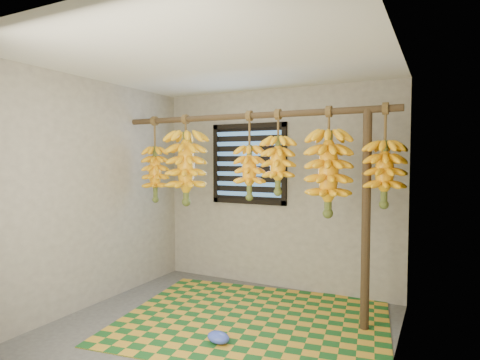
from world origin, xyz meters
The scene contains 16 objects.
floor centered at (0.00, 0.00, -0.01)m, with size 3.00×3.00×0.01m, color #484848.
ceiling centered at (0.00, 0.00, 2.40)m, with size 3.00×3.00×0.01m, color silver.
wall_back centered at (0.00, 1.50, 1.20)m, with size 3.00×0.01×2.40m, color gray.
wall_left centered at (-1.50, 0.00, 1.20)m, with size 0.01×3.00×2.40m, color gray.
wall_right centered at (1.50, 0.00, 1.20)m, with size 0.01×3.00×2.40m, color gray.
window centered at (-0.35, 1.48, 1.50)m, with size 1.00×0.04×1.00m.
hanging_pole centered at (0.00, 0.70, 2.00)m, with size 0.06×0.06×3.00m, color #493520.
support_post centered at (1.20, 0.70, 1.00)m, with size 0.08×0.08×2.00m, color #493520.
woven_mat centered at (0.21, 0.42, 0.01)m, with size 2.49×1.99×0.01m, color #18541F.
plastic_bag centered at (0.15, -0.15, 0.05)m, with size 0.22×0.16×0.09m, color blue.
banana_bunch_a centered at (-1.19, 0.70, 1.39)m, with size 0.30×0.30×0.99m.
banana_bunch_b centered at (-0.75, 0.70, 1.46)m, with size 0.43×0.43×0.99m.
banana_bunch_c centered at (0.03, 0.70, 1.43)m, with size 0.32×0.32×0.90m.
banana_bunch_d centered at (0.35, 0.70, 1.50)m, with size 0.31×0.31×0.84m.
banana_bunch_e centered at (0.85, 0.70, 1.43)m, with size 0.40×0.40×1.02m.
banana_bunch_f centered at (1.35, 0.70, 1.43)m, with size 0.34×0.34×0.91m.
Camera 1 is at (1.81, -3.02, 1.56)m, focal length 30.00 mm.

